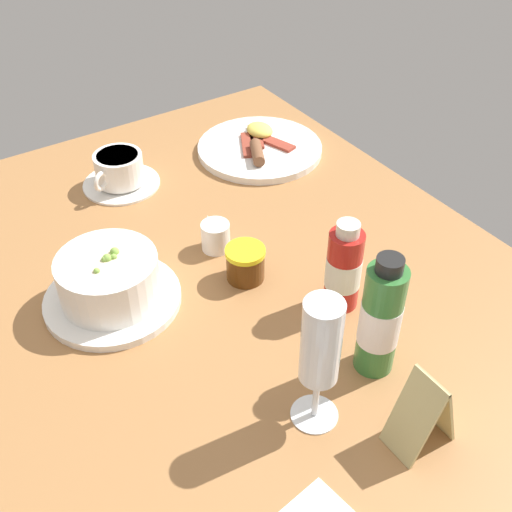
# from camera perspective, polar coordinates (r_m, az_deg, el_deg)

# --- Properties ---
(ground_plane) EXTENTS (1.10, 0.84, 0.03)m
(ground_plane) POSITION_cam_1_polar(r_m,az_deg,el_deg) (0.96, -2.16, -3.11)
(ground_plane) COLOR #9E6B3D
(porridge_bowl) EXTENTS (0.20, 0.20, 0.09)m
(porridge_bowl) POSITION_cam_1_polar(r_m,az_deg,el_deg) (0.92, -13.03, -2.22)
(porridge_bowl) COLOR white
(porridge_bowl) RESTS_ON ground_plane
(coffee_cup) EXTENTS (0.14, 0.14, 0.06)m
(coffee_cup) POSITION_cam_1_polar(r_m,az_deg,el_deg) (1.18, -12.18, 7.45)
(coffee_cup) COLOR white
(coffee_cup) RESTS_ON ground_plane
(creamer_jug) EXTENTS (0.05, 0.05, 0.05)m
(creamer_jug) POSITION_cam_1_polar(r_m,az_deg,el_deg) (1.01, -3.68, 1.84)
(creamer_jug) COLOR white
(creamer_jug) RESTS_ON ground_plane
(wine_glass) EXTENTS (0.06, 0.06, 0.19)m
(wine_glass) POSITION_cam_1_polar(r_m,az_deg,el_deg) (0.70, 5.81, -8.25)
(wine_glass) COLOR white
(wine_glass) RESTS_ON ground_plane
(jam_jar) EXTENTS (0.06, 0.06, 0.05)m
(jam_jar) POSITION_cam_1_polar(r_m,az_deg,el_deg) (0.95, -0.94, -0.69)
(jam_jar) COLOR #512B0D
(jam_jar) RESTS_ON ground_plane
(sauce_bottle_red) EXTENTS (0.05, 0.05, 0.14)m
(sauce_bottle_red) POSITION_cam_1_polar(r_m,az_deg,el_deg) (0.89, 7.87, -1.14)
(sauce_bottle_red) COLOR #B21E19
(sauce_bottle_red) RESTS_ON ground_plane
(sauce_bottle_green) EXTENTS (0.05, 0.05, 0.18)m
(sauce_bottle_green) POSITION_cam_1_polar(r_m,az_deg,el_deg) (0.80, 11.10, -5.61)
(sauce_bottle_green) COLOR #337233
(sauce_bottle_green) RESTS_ON ground_plane
(breakfast_plate) EXTENTS (0.24, 0.24, 0.04)m
(breakfast_plate) POSITION_cam_1_polar(r_m,az_deg,el_deg) (1.26, 0.33, 9.75)
(breakfast_plate) COLOR white
(breakfast_plate) RESTS_ON ground_plane
(menu_card) EXTENTS (0.05, 0.07, 0.11)m
(menu_card) POSITION_cam_1_polar(r_m,az_deg,el_deg) (0.75, 14.87, -13.26)
(menu_card) COLOR tan
(menu_card) RESTS_ON ground_plane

